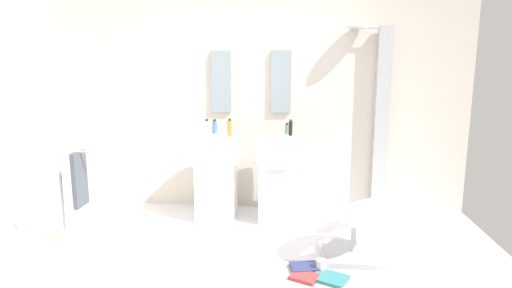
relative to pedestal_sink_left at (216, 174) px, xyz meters
The scene contains 19 objects.
ground_plane 1.34m from the pedestal_sink_left, 74.23° to the right, with size 4.80×3.60×0.04m, color silver.
rear_partition 0.99m from the pedestal_sink_left, 54.06° to the left, with size 4.80×0.10×2.60m, color beige.
pedestal_sink_left is the anchor object (origin of this frame).
pedestal_sink_right 0.67m from the pedestal_sink_left, ahead, with size 0.48×0.48×1.02m.
vanity_mirror_left 1.04m from the pedestal_sink_left, 90.00° to the left, with size 0.22×0.03×0.68m, color #8C9EA8.
vanity_mirror_right 1.24m from the pedestal_sink_left, 30.34° to the left, with size 0.22×0.03×0.68m, color #8C9EA8.
shower_column 1.88m from the pedestal_sink_left, 10.96° to the left, with size 0.49×0.24×2.05m.
lounge_chair 1.61m from the pedestal_sink_left, 32.58° to the right, with size 1.10×1.10×0.65m.
towel_rack 1.41m from the pedestal_sink_left, 141.46° to the right, with size 0.37×0.22×0.95m.
area_rug 1.68m from the pedestal_sink_left, 53.12° to the right, with size 1.08×0.61×0.01m, color #B2B2B7.
magazine_navy 1.54m from the pedestal_sink_left, 51.00° to the right, with size 0.22×0.18×0.03m, color navy.
magazine_red 1.66m from the pedestal_sink_left, 54.42° to the right, with size 0.21×0.17×0.03m, color #B73838.
magazine_teal 1.77m from the pedestal_sink_left, 49.09° to the right, with size 0.25×0.20×0.03m, color teal.
coffee_mug 1.63m from the pedestal_sink_left, 47.62° to the right, with size 0.08×0.08×0.10m, color white.
soap_bottle_clear 0.53m from the pedestal_sink_left, 116.67° to the right, with size 0.05×0.05×0.19m.
soap_bottle_green 0.90m from the pedestal_sink_left, 10.23° to the left, with size 0.05×0.05×0.12m.
soap_bottle_blue 0.50m from the pedestal_sink_left, 104.19° to the left, with size 0.05×0.05×0.15m.
soap_bottle_black 0.93m from the pedestal_sink_left, ahead, with size 0.04×0.04×0.17m.
soap_bottle_amber 0.53m from the pedestal_sink_left, 21.27° to the right, with size 0.05×0.05×0.18m.
Camera 1 is at (0.48, -3.21, 1.67)m, focal length 30.08 mm.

